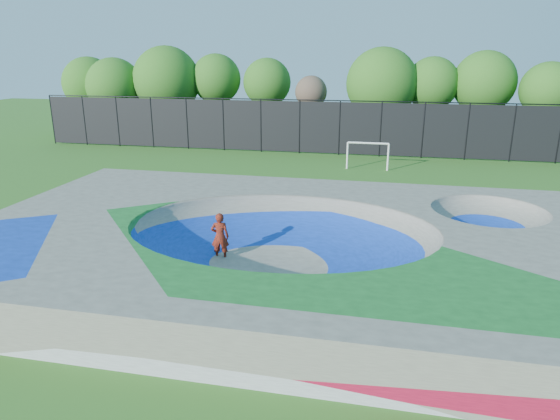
{
  "coord_description": "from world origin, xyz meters",
  "views": [
    {
      "loc": [
        3.39,
        -16.17,
        7.23
      ],
      "look_at": [
        -0.68,
        3.0,
        1.1
      ],
      "focal_mm": 32.0,
      "sensor_mm": 36.0,
      "label": 1
    }
  ],
  "objects": [
    {
      "name": "ground",
      "position": [
        0.0,
        0.0,
        0.0
      ],
      "size": [
        120.0,
        120.0,
        0.0
      ],
      "primitive_type": "plane",
      "color": "#2C621B",
      "rests_on": "ground"
    },
    {
      "name": "skate_deck",
      "position": [
        0.0,
        0.0,
        0.75
      ],
      "size": [
        22.0,
        14.0,
        1.5
      ],
      "primitive_type": "cube",
      "color": "gray",
      "rests_on": "ground"
    },
    {
      "name": "skater",
      "position": [
        -2.28,
        0.0,
        0.9
      ],
      "size": [
        0.72,
        0.54,
        1.8
      ],
      "primitive_type": "imported",
      "rotation": [
        0.0,
        0.0,
        3.31
      ],
      "color": "red",
      "rests_on": "ground"
    },
    {
      "name": "skateboard",
      "position": [
        -2.28,
        0.0,
        0.03
      ],
      "size": [
        0.81,
        0.34,
        0.05
      ],
      "primitive_type": "cube",
      "rotation": [
        0.0,
        0.0,
        0.16
      ],
      "color": "black",
      "rests_on": "ground"
    },
    {
      "name": "soccer_goal",
      "position": [
        2.31,
        16.34,
        1.25
      ],
      "size": [
        2.74,
        0.12,
        1.81
      ],
      "color": "white",
      "rests_on": "ground"
    },
    {
      "name": "fence",
      "position": [
        0.0,
        21.0,
        2.1
      ],
      "size": [
        48.09,
        0.09,
        4.04
      ],
      "color": "black",
      "rests_on": "ground"
    },
    {
      "name": "treeline",
      "position": [
        -1.85,
        26.24,
        4.87
      ],
      "size": [
        52.1,
        6.88,
        7.99
      ],
      "color": "#493924",
      "rests_on": "ground"
    }
  ]
}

